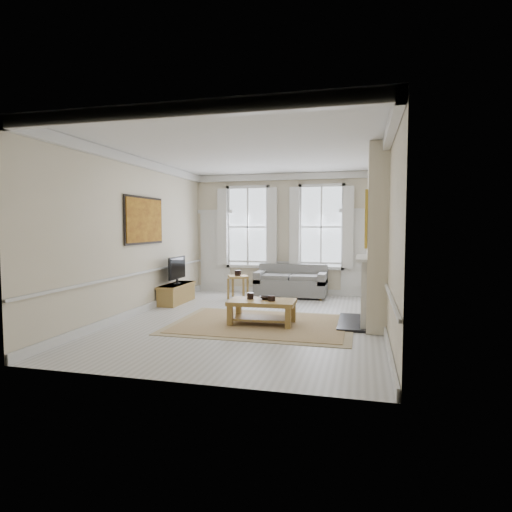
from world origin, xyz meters
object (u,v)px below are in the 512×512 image
(sofa, at_px, (291,283))
(tv_stand, at_px, (177,293))
(side_table, at_px, (238,280))
(coffee_table, at_px, (262,304))

(sofa, bearing_deg, tv_stand, -147.93)
(tv_stand, bearing_deg, side_table, 38.88)
(sofa, distance_m, tv_stand, 3.11)
(coffee_table, bearing_deg, sofa, 87.65)
(sofa, xyz_separation_m, tv_stand, (-2.63, -1.65, -0.12))
(side_table, relative_size, tv_stand, 0.49)
(sofa, height_order, tv_stand, sofa)
(sofa, height_order, side_table, sofa)
(sofa, height_order, coffee_table, sofa)
(side_table, height_order, tv_stand, side_table)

